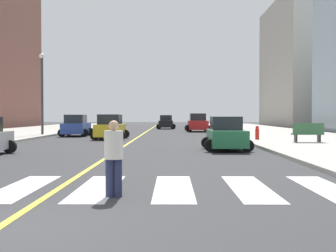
{
  "coord_description": "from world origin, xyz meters",
  "views": [
    {
      "loc": [
        2.66,
        -6.68,
        1.73
      ],
      "look_at": [
        2.4,
        24.08,
        1.0
      ],
      "focal_mm": 48.42,
      "sensor_mm": 36.0,
      "label": 1
    }
  ],
  "objects_px": {
    "car_yellow_second": "(110,128)",
    "car_green_third": "(226,135)",
    "car_red_fourth": "(198,123)",
    "pedestrian_crossing": "(114,155)",
    "park_bench": "(308,133)",
    "street_lamp": "(42,86)",
    "car_black_fifth": "(166,122)",
    "fire_hydrant": "(257,133)",
    "car_blue_nearest": "(76,126)"
  },
  "relations": [
    {
      "from": "car_red_fourth",
      "to": "car_black_fifth",
      "type": "height_order",
      "value": "car_red_fourth"
    },
    {
      "from": "pedestrian_crossing",
      "to": "street_lamp",
      "type": "height_order",
      "value": "street_lamp"
    },
    {
      "from": "car_black_fifth",
      "to": "pedestrian_crossing",
      "type": "height_order",
      "value": "car_black_fifth"
    },
    {
      "from": "car_black_fifth",
      "to": "car_green_third",
      "type": "bearing_deg",
      "value": 96.3
    },
    {
      "from": "car_green_third",
      "to": "car_black_fifth",
      "type": "bearing_deg",
      "value": -84.36
    },
    {
      "from": "car_green_third",
      "to": "street_lamp",
      "type": "bearing_deg",
      "value": -48.36
    },
    {
      "from": "car_black_fifth",
      "to": "street_lamp",
      "type": "xyz_separation_m",
      "value": [
        -10.05,
        -20.07,
        3.34
      ]
    },
    {
      "from": "car_black_fifth",
      "to": "park_bench",
      "type": "relative_size",
      "value": 2.16
    },
    {
      "from": "car_blue_nearest",
      "to": "car_yellow_second",
      "type": "bearing_deg",
      "value": -53.98
    },
    {
      "from": "car_blue_nearest",
      "to": "car_black_fifth",
      "type": "xyz_separation_m",
      "value": [
        7.19,
        20.26,
        -0.01
      ]
    },
    {
      "from": "car_yellow_second",
      "to": "park_bench",
      "type": "bearing_deg",
      "value": -25.53
    },
    {
      "from": "car_yellow_second",
      "to": "car_green_third",
      "type": "xyz_separation_m",
      "value": [
        7.12,
        -10.32,
        -0.06
      ]
    },
    {
      "from": "car_blue_nearest",
      "to": "park_bench",
      "type": "distance_m",
      "value": 19.2
    },
    {
      "from": "car_yellow_second",
      "to": "street_lamp",
      "type": "relative_size",
      "value": 0.6
    },
    {
      "from": "park_bench",
      "to": "pedestrian_crossing",
      "type": "xyz_separation_m",
      "value": [
        -9.19,
        -16.98,
        0.2
      ]
    },
    {
      "from": "fire_hydrant",
      "to": "car_black_fifth",
      "type": "bearing_deg",
      "value": 102.86
    },
    {
      "from": "car_yellow_second",
      "to": "car_green_third",
      "type": "relative_size",
      "value": 1.08
    },
    {
      "from": "car_blue_nearest",
      "to": "car_yellow_second",
      "type": "height_order",
      "value": "car_yellow_second"
    },
    {
      "from": "car_yellow_second",
      "to": "car_green_third",
      "type": "bearing_deg",
      "value": -54.61
    },
    {
      "from": "car_green_third",
      "to": "street_lamp",
      "type": "xyz_separation_m",
      "value": [
        -13.45,
        15.19,
        3.38
      ]
    },
    {
      "from": "car_red_fourth",
      "to": "pedestrian_crossing",
      "type": "distance_m",
      "value": 38.54
    },
    {
      "from": "car_blue_nearest",
      "to": "pedestrian_crossing",
      "type": "height_order",
      "value": "car_blue_nearest"
    },
    {
      "from": "car_red_fourth",
      "to": "street_lamp",
      "type": "height_order",
      "value": "street_lamp"
    },
    {
      "from": "car_green_third",
      "to": "park_bench",
      "type": "height_order",
      "value": "car_green_third"
    },
    {
      "from": "car_green_third",
      "to": "street_lamp",
      "type": "distance_m",
      "value": 20.57
    },
    {
      "from": "street_lamp",
      "to": "car_yellow_second",
      "type": "bearing_deg",
      "value": -37.62
    },
    {
      "from": "car_blue_nearest",
      "to": "car_yellow_second",
      "type": "relative_size",
      "value": 0.99
    },
    {
      "from": "park_bench",
      "to": "car_yellow_second",
      "type": "bearing_deg",
      "value": 66.15
    },
    {
      "from": "pedestrian_crossing",
      "to": "street_lamp",
      "type": "distance_m",
      "value": 29.74
    },
    {
      "from": "car_green_third",
      "to": "car_black_fifth",
      "type": "xyz_separation_m",
      "value": [
        -3.4,
        35.26,
        0.04
      ]
    },
    {
      "from": "car_red_fourth",
      "to": "fire_hydrant",
      "type": "relative_size",
      "value": 4.85
    },
    {
      "from": "park_bench",
      "to": "car_red_fourth",
      "type": "bearing_deg",
      "value": 16.16
    },
    {
      "from": "car_red_fourth",
      "to": "pedestrian_crossing",
      "type": "xyz_separation_m",
      "value": [
        -3.98,
        -38.34,
        -0.01
      ]
    },
    {
      "from": "car_black_fifth",
      "to": "park_bench",
      "type": "xyz_separation_m",
      "value": [
        8.68,
        -31.07,
        -0.13
      ]
    },
    {
      "from": "car_green_third",
      "to": "car_red_fourth",
      "type": "distance_m",
      "value": 25.55
    },
    {
      "from": "park_bench",
      "to": "pedestrian_crossing",
      "type": "height_order",
      "value": "pedestrian_crossing"
    },
    {
      "from": "pedestrian_crossing",
      "to": "park_bench",
      "type": "bearing_deg",
      "value": -127.12
    },
    {
      "from": "car_black_fifth",
      "to": "pedestrian_crossing",
      "type": "distance_m",
      "value": 48.05
    },
    {
      "from": "pedestrian_crossing",
      "to": "street_lamp",
      "type": "bearing_deg",
      "value": -79.88
    },
    {
      "from": "car_red_fourth",
      "to": "fire_hydrant",
      "type": "distance_m",
      "value": 18.31
    },
    {
      "from": "fire_hydrant",
      "to": "park_bench",
      "type": "bearing_deg",
      "value": -54.58
    },
    {
      "from": "car_black_fifth",
      "to": "pedestrian_crossing",
      "type": "bearing_deg",
      "value": 90.18
    },
    {
      "from": "car_red_fourth",
      "to": "park_bench",
      "type": "distance_m",
      "value": 21.99
    },
    {
      "from": "car_black_fifth",
      "to": "fire_hydrant",
      "type": "relative_size",
      "value": 4.42
    },
    {
      "from": "park_bench",
      "to": "fire_hydrant",
      "type": "bearing_deg",
      "value": 37.88
    },
    {
      "from": "fire_hydrant",
      "to": "street_lamp",
      "type": "bearing_deg",
      "value": 154.77
    },
    {
      "from": "car_green_third",
      "to": "car_red_fourth",
      "type": "bearing_deg",
      "value": -90.02
    },
    {
      "from": "car_blue_nearest",
      "to": "fire_hydrant",
      "type": "height_order",
      "value": "car_blue_nearest"
    },
    {
      "from": "car_yellow_second",
      "to": "car_red_fourth",
      "type": "bearing_deg",
      "value": 65.51
    },
    {
      "from": "car_green_third",
      "to": "car_red_fourth",
      "type": "xyz_separation_m",
      "value": [
        0.06,
        25.55,
        0.12
      ]
    }
  ]
}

